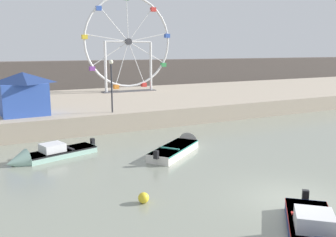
{
  "coord_description": "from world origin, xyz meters",
  "views": [
    {
      "loc": [
        -10.91,
        -9.92,
        6.0
      ],
      "look_at": [
        -0.94,
        9.38,
        1.89
      ],
      "focal_mm": 39.11,
      "sensor_mm": 36.0,
      "label": 1
    }
  ],
  "objects": [
    {
      "name": "ground_plane",
      "position": [
        0.0,
        0.0,
        0.0
      ],
      "size": [
        240.0,
        240.0,
        0.0
      ],
      "primitive_type": "plane",
      "color": "gray"
    },
    {
      "name": "quay_promenade",
      "position": [
        0.0,
        23.95,
        0.7
      ],
      "size": [
        110.0,
        18.16,
        1.39
      ],
      "primitive_type": "cube",
      "color": "tan",
      "rests_on": "ground_plane"
    },
    {
      "name": "distant_town_skyline",
      "position": [
        0.0,
        43.91,
        2.2
      ],
      "size": [
        140.0,
        3.0,
        4.4
      ],
      "primitive_type": "cube",
      "color": "#564C47",
      "rests_on": "ground_plane"
    },
    {
      "name": "motorboat_white_red_stripe",
      "position": [
        -0.42,
        8.69,
        0.25
      ],
      "size": [
        5.09,
        4.27,
        1.29
      ],
      "rotation": [
        0.0,
        0.0,
        0.64
      ],
      "color": "silver",
      "rests_on": "ground_plane"
    },
    {
      "name": "motorboat_seafoam",
      "position": [
        -8.04,
        10.49,
        0.25
      ],
      "size": [
        5.25,
        2.63,
        1.27
      ],
      "rotation": [
        0.0,
        0.0,
        3.42
      ],
      "color": "#93BCAD",
      "rests_on": "ground_plane"
    },
    {
      "name": "ferris_wheel_white_frame",
      "position": [
        3.92,
        28.23,
        6.63
      ],
      "size": [
        10.11,
        1.2,
        10.42
      ],
      "color": "silver",
      "rests_on": "quay_promenade"
    },
    {
      "name": "carnival_booth_blue_tent",
      "position": [
        -8.19,
        17.56,
        2.99
      ],
      "size": [
        3.53,
        2.8,
        3.06
      ],
      "rotation": [
        0.0,
        0.0,
        0.05
      ],
      "color": "#3356B7",
      "rests_on": "quay_promenade"
    },
    {
      "name": "promenade_lamp_near",
      "position": [
        -2.27,
        15.86,
        3.93
      ],
      "size": [
        0.32,
        0.32,
        3.88
      ],
      "color": "#2D2D33",
      "rests_on": "quay_promenade"
    },
    {
      "name": "mooring_buoy_orange",
      "position": [
        -5.51,
        2.64,
        0.22
      ],
      "size": [
        0.44,
        0.44,
        0.44
      ],
      "primitive_type": "sphere",
      "color": "yellow",
      "rests_on": "ground_plane"
    }
  ]
}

